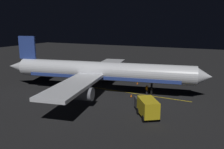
% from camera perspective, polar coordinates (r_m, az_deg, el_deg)
% --- Properties ---
extents(ground_plane, '(180.00, 180.00, 0.20)m').
position_cam_1_polar(ground_plane, '(44.44, -2.34, -4.30)').
color(ground_plane, black).
extents(apron_guide_stripe, '(1.32, 24.49, 0.01)m').
position_cam_1_polar(apron_guide_stripe, '(44.06, 3.16, -4.32)').
color(apron_guide_stripe, gold).
rests_on(apron_guide_stripe, ground_plane).
extents(airliner, '(34.25, 39.51, 10.25)m').
position_cam_1_polar(airliner, '(43.68, -3.17, 0.65)').
color(airliner, white).
rests_on(airliner, ground_plane).
extents(baggage_truck, '(5.89, 4.90, 2.60)m').
position_cam_1_polar(baggage_truck, '(32.90, 8.52, -7.91)').
color(baggage_truck, gold).
rests_on(baggage_truck, ground_plane).
extents(catering_truck, '(4.95, 5.79, 2.45)m').
position_cam_1_polar(catering_truck, '(55.37, -0.40, 0.49)').
color(catering_truck, silver).
rests_on(catering_truck, ground_plane).
extents(ground_crew_worker, '(0.40, 0.40, 1.74)m').
position_cam_1_polar(ground_crew_worker, '(42.80, 8.57, -3.71)').
color(ground_crew_worker, black).
rests_on(ground_crew_worker, ground_plane).
extents(traffic_cone_near_left, '(0.50, 0.50, 0.55)m').
position_cam_1_polar(traffic_cone_near_left, '(41.19, 4.74, -5.18)').
color(traffic_cone_near_left, '#EA590F').
rests_on(traffic_cone_near_left, ground_plane).
extents(traffic_cone_near_right, '(0.50, 0.50, 0.55)m').
position_cam_1_polar(traffic_cone_near_right, '(49.90, 6.25, -2.09)').
color(traffic_cone_near_right, '#EA590F').
rests_on(traffic_cone_near_right, ground_plane).
extents(traffic_cone_under_wing, '(0.50, 0.50, 0.55)m').
position_cam_1_polar(traffic_cone_under_wing, '(35.07, 7.56, -8.43)').
color(traffic_cone_under_wing, '#EA590F').
rests_on(traffic_cone_under_wing, ground_plane).
extents(traffic_cone_far, '(0.50, 0.50, 0.55)m').
position_cam_1_polar(traffic_cone_far, '(40.24, 8.90, -5.72)').
color(traffic_cone_far, '#EA590F').
rests_on(traffic_cone_far, ground_plane).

